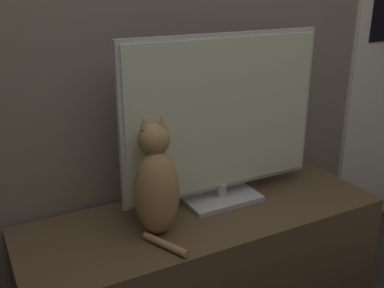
% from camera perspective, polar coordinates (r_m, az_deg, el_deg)
% --- Properties ---
extents(wall_back, '(4.80, 0.05, 2.60)m').
position_cam_1_polar(wall_back, '(1.96, -2.85, 16.53)').
color(wall_back, '#756B5B').
rests_on(wall_back, ground_plane).
extents(tv_stand, '(1.54, 0.54, 0.50)m').
position_cam_1_polar(tv_stand, '(2.05, 1.57, -14.88)').
color(tv_stand, brown).
rests_on(tv_stand, ground_plane).
extents(tv, '(0.91, 0.20, 0.73)m').
position_cam_1_polar(tv, '(1.89, 3.95, 3.02)').
color(tv, '#B7B7BC').
rests_on(tv, tv_stand).
extents(cat, '(0.20, 0.31, 0.46)m').
position_cam_1_polar(cat, '(1.70, -4.54, -5.26)').
color(cat, '#997547').
rests_on(cat, tv_stand).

